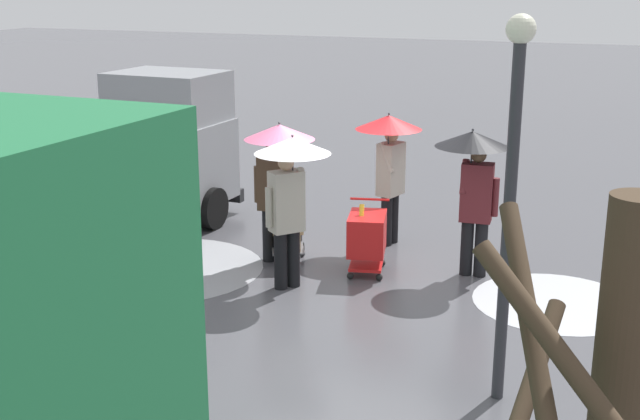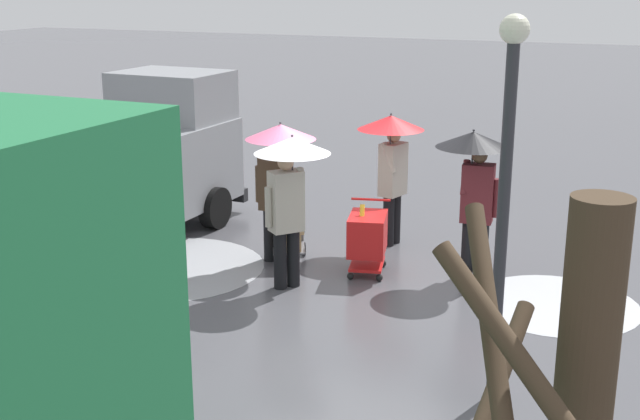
{
  "view_description": "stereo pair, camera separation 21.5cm",
  "coord_description": "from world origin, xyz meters",
  "views": [
    {
      "loc": [
        -3.77,
        10.57,
        4.19
      ],
      "look_at": [
        0.37,
        0.37,
        1.05
      ],
      "focal_mm": 46.31,
      "sensor_mm": 36.0,
      "label": 1
    },
    {
      "loc": [
        -3.97,
        10.49,
        4.19
      ],
      "look_at": [
        0.37,
        0.37,
        1.05
      ],
      "focal_mm": 46.31,
      "sensor_mm": 36.0,
      "label": 2
    }
  ],
  "objects": [
    {
      "name": "ground_plane",
      "position": [
        0.0,
        0.0,
        0.0
      ],
      "size": [
        90.0,
        90.0,
        0.0
      ],
      "primitive_type": "plane",
      "color": "#4C4C51"
    },
    {
      "name": "slush_patch_near_cluster",
      "position": [
        -2.83,
        -0.06,
        0.0
      ],
      "size": [
        2.19,
        2.19,
        0.01
      ],
      "primitive_type": "cylinder",
      "color": "#ADAFB5",
      "rests_on": "ground"
    },
    {
      "name": "slush_patch_under_van",
      "position": [
        2.68,
        0.74,
        0.0
      ],
      "size": [
        2.85,
        2.85,
        0.01
      ],
      "primitive_type": "cylinder",
      "color": "#999BA0",
      "rests_on": "ground"
    },
    {
      "name": "cargo_van_parked_right",
      "position": [
        4.06,
        0.04,
        1.18
      ],
      "size": [
        2.32,
        5.4,
        2.6
      ],
      "color": "gray",
      "rests_on": "ground"
    },
    {
      "name": "shopping_cart_vendor",
      "position": [
        -0.13,
        -0.2,
        0.57
      ],
      "size": [
        0.73,
        0.93,
        1.04
      ],
      "color": "red",
      "rests_on": "ground"
    },
    {
      "name": "hand_dolly_boxes",
      "position": [
        1.14,
        -0.21,
        0.49
      ],
      "size": [
        0.77,
        0.85,
        1.32
      ],
      "color": "#515156",
      "rests_on": "ground"
    },
    {
      "name": "pedestrian_pink_side",
      "position": [
        -1.53,
        -0.68,
        1.58
      ],
      "size": [
        1.04,
        1.04,
        2.15
      ],
      "color": "black",
      "rests_on": "ground"
    },
    {
      "name": "pedestrian_black_side",
      "position": [
        1.27,
        -0.15,
        1.58
      ],
      "size": [
        1.04,
        1.04,
        2.15
      ],
      "color": "black",
      "rests_on": "ground"
    },
    {
      "name": "pedestrian_white_side",
      "position": [
        0.67,
        0.72,
        1.58
      ],
      "size": [
        1.04,
        1.04,
        2.15
      ],
      "color": "black",
      "rests_on": "ground"
    },
    {
      "name": "pedestrian_far_side",
      "position": [
        -0.01,
        -1.58,
        1.58
      ],
      "size": [
        1.04,
        1.04,
        2.15
      ],
      "color": "black",
      "rests_on": "ground"
    },
    {
      "name": "street_lamp",
      "position": [
        -2.58,
        2.79,
        2.37
      ],
      "size": [
        0.28,
        0.28,
        3.86
      ],
      "color": "#2D2D33",
      "rests_on": "ground"
    }
  ]
}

